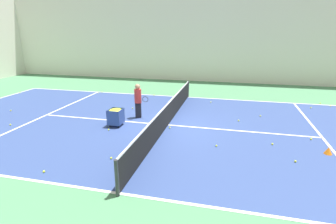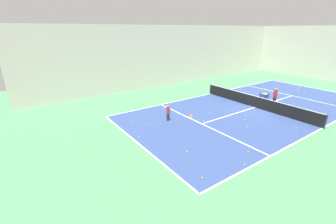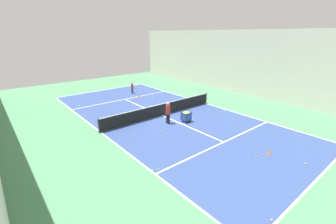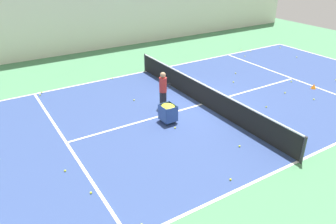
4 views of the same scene
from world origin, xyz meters
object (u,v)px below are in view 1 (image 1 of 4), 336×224
ball_cart (116,114)px  training_cone_1 (328,151)px  coach_at_net (138,99)px  tennis_net (168,114)px

ball_cart → training_cone_1: size_ratio=2.95×
coach_at_net → ball_cart: coach_at_net is taller
coach_at_net → ball_cart: (-1.33, 0.58, -0.39)m
ball_cart → coach_at_net: bearing=-23.5°
tennis_net → training_cone_1: tennis_net is taller
coach_at_net → ball_cart: 1.50m
tennis_net → coach_at_net: size_ratio=6.61×
tennis_net → coach_at_net: (0.72, 1.65, 0.42)m
tennis_net → ball_cart: 2.31m
tennis_net → ball_cart: bearing=105.5°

